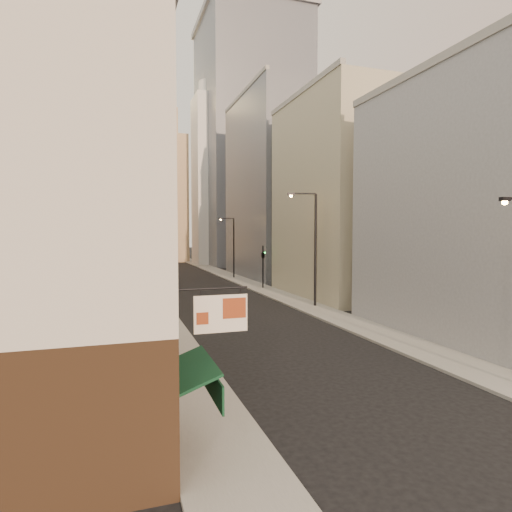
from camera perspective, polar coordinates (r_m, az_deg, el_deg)
The scene contains 18 objects.
ground at distance 14.57m, azimuth 27.14°, elevation -23.77°, with size 360.00×360.00×0.00m, color black.
sidewalk_left at distance 64.45m, azimuth -15.52°, elevation -2.71°, with size 3.00×140.00×0.15m, color gray.
sidewalk_right at distance 66.31m, azimuth -4.21°, elevation -2.44°, with size 3.00×140.00×0.15m, color gray.
near_building_left at distance 18.14m, azimuth -23.25°, elevation 1.31°, with size 8.30×23.04×12.30m.
left_bldg_beige at distance 35.19m, azimuth -22.51°, elevation 5.32°, with size 8.00×12.00×16.00m, color #B1A889.
left_bldg_grey at distance 51.25m, azimuth -21.20°, elevation 6.83°, with size 8.00×16.00×20.00m, color gray.
left_bldg_tan at distance 69.14m, azimuth -20.38°, elevation 4.59°, with size 8.00×18.00×17.00m, color tan.
left_bldg_wingrid at distance 89.27m, azimuth -19.93°, elevation 6.47°, with size 8.00×20.00×24.00m, color gray.
right_bldg_grey at distance 30.04m, azimuth 27.38°, elevation 5.62°, with size 8.00×16.00×16.00m, color gray.
right_bldg_beige at distance 44.66m, azimuth 10.60°, elevation 7.56°, with size 8.00×16.00×20.00m, color #B1A889.
right_bldg_wingrid at distance 63.14m, azimuth 1.76°, elevation 9.03°, with size 8.00×20.00×26.00m, color gray.
highrise at distance 93.25m, azimuth -0.70°, elevation 14.98°, with size 21.00×23.00×51.20m.
clock_tower at distance 102.02m, azimuth -13.51°, elevation 9.31°, with size 14.00×14.00×44.90m.
white_tower at distance 90.01m, azimuth -5.65°, elevation 10.84°, with size 8.00×8.00×41.50m.
streetlamp_mid at distance 37.36m, azimuth 7.55°, elevation 1.82°, with size 2.58×0.69×9.93m.
streetlamp_far at distance 60.61m, azimuth -3.18°, elevation 1.60°, with size 2.25×0.25×8.57m.
traffic_light_left at distance 49.84m, azimuth -15.07°, elevation -0.26°, with size 0.62×0.58×5.00m.
traffic_light_right at distance 49.22m, azimuth 0.93°, elevation 0.03°, with size 0.65×0.64×5.00m.
Camera 1 is at (-9.37, -9.06, 6.52)m, focal length 30.00 mm.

